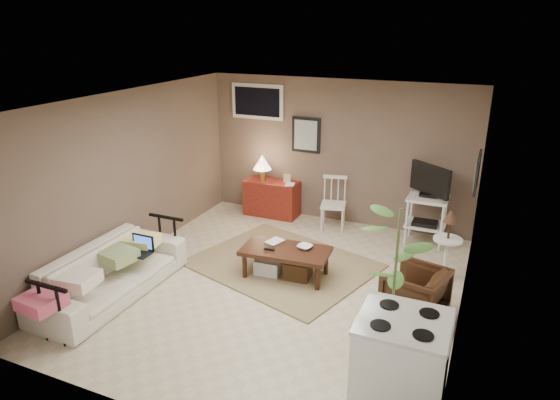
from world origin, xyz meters
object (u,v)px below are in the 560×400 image
at_px(sofa, 110,265).
at_px(side_table, 448,237).
at_px(red_console, 271,195).
at_px(potted_plant, 394,287).
at_px(coffee_table, 285,260).
at_px(spindle_chair, 333,205).
at_px(tv_stand, 427,203).
at_px(armchair, 415,291).
at_px(stove, 400,369).

relative_size(sofa, side_table, 2.12).
xyz_separation_m(red_console, potted_plant, (2.79, -3.32, 0.55)).
relative_size(coffee_table, spindle_chair, 1.38).
bearing_deg(spindle_chair, side_table, -29.83).
bearing_deg(tv_stand, coffee_table, -129.63).
relative_size(side_table, armchair, 1.50).
xyz_separation_m(armchair, potted_plant, (-0.07, -1.05, 0.59)).
distance_m(red_console, stove, 4.92).
distance_m(tv_stand, armchair, 2.17).
bearing_deg(potted_plant, stove, -70.54).
distance_m(spindle_chair, tv_stand, 1.50).
xyz_separation_m(sofa, stove, (3.69, -0.61, 0.07)).
height_order(spindle_chair, stove, stove).
bearing_deg(armchair, stove, 17.72).
bearing_deg(tv_stand, armchair, -84.89).
distance_m(red_console, tv_stand, 2.69).
height_order(tv_stand, side_table, tv_stand).
distance_m(red_console, potted_plant, 4.37).
height_order(coffee_table, stove, stove).
height_order(armchair, stove, stove).
xyz_separation_m(coffee_table, tv_stand, (1.55, 1.87, 0.42)).
xyz_separation_m(sofa, armchair, (3.55, 1.03, -0.08)).
height_order(spindle_chair, potted_plant, potted_plant).
relative_size(sofa, stove, 2.15).
bearing_deg(spindle_chair, sofa, -120.81).
distance_m(side_table, stove, 2.69).
relative_size(side_table, stove, 1.02).
xyz_separation_m(spindle_chair, potted_plant, (1.60, -3.19, 0.52)).
bearing_deg(stove, tv_stand, 94.91).
distance_m(side_table, potted_plant, 2.14).
xyz_separation_m(spindle_chair, side_table, (1.90, -1.09, 0.21)).
bearing_deg(potted_plant, sofa, 179.57).
height_order(sofa, armchair, sofa).
bearing_deg(stove, armchair, 94.66).
bearing_deg(potted_plant, red_console, 130.02).
bearing_deg(sofa, armchair, -73.88).
bearing_deg(coffee_table, side_table, 21.46).
distance_m(spindle_chair, armchair, 2.71).
relative_size(red_console, stove, 1.11).
bearing_deg(side_table, armchair, -102.37).
relative_size(coffee_table, armchair, 1.81).
relative_size(tv_stand, stove, 1.28).
xyz_separation_m(tv_stand, stove, (0.32, -3.78, -0.18)).
bearing_deg(side_table, coffee_table, -158.54).
relative_size(sofa, potted_plant, 1.22).
bearing_deg(stove, side_table, 87.97).
distance_m(coffee_table, armchair, 1.77).
relative_size(spindle_chair, potted_plant, 0.50).
bearing_deg(side_table, stove, -92.03).
bearing_deg(side_table, potted_plant, -98.20).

